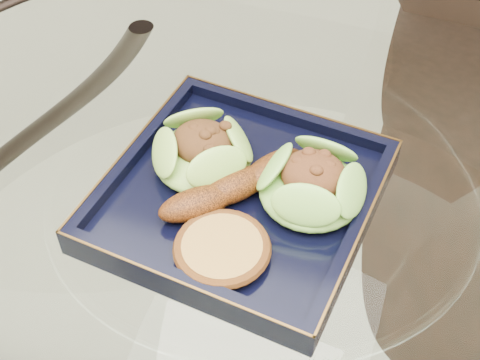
% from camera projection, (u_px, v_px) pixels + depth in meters
% --- Properties ---
extents(dining_table, '(1.13, 1.13, 0.77)m').
position_uv_depth(dining_table, '(258.00, 306.00, 0.82)').
color(dining_table, white).
rests_on(dining_table, ground).
extents(dining_chair, '(0.39, 0.39, 0.90)m').
position_uv_depth(dining_chair, '(459.00, 160.00, 1.13)').
color(dining_chair, '#311910').
rests_on(dining_chair, ground).
extents(navy_plate, '(0.29, 0.29, 0.02)m').
position_uv_depth(navy_plate, '(240.00, 199.00, 0.71)').
color(navy_plate, black).
rests_on(navy_plate, dining_table).
extents(lettuce_wrap_left, '(0.13, 0.13, 0.04)m').
position_uv_depth(lettuce_wrap_left, '(202.00, 154.00, 0.72)').
color(lettuce_wrap_left, olive).
rests_on(lettuce_wrap_left, navy_plate).
extents(lettuce_wrap_right, '(0.14, 0.14, 0.04)m').
position_uv_depth(lettuce_wrap_right, '(312.00, 187.00, 0.68)').
color(lettuce_wrap_right, '#51932A').
rests_on(lettuce_wrap_right, navy_plate).
extents(roasted_plantain, '(0.13, 0.15, 0.03)m').
position_uv_depth(roasted_plantain, '(235.00, 186.00, 0.69)').
color(roasted_plantain, '#642C0A').
rests_on(roasted_plantain, navy_plate).
extents(crumb_patty, '(0.11, 0.11, 0.02)m').
position_uv_depth(crumb_patty, '(222.00, 250.00, 0.64)').
color(crumb_patty, '#AA7C38').
rests_on(crumb_patty, navy_plate).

